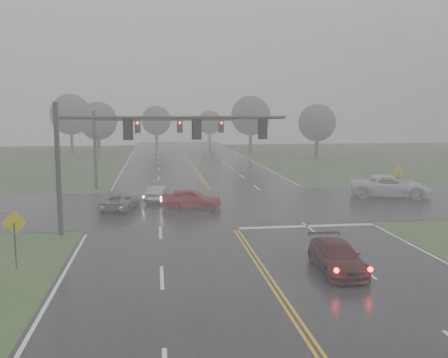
{
  "coord_description": "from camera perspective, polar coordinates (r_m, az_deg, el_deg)",
  "views": [
    {
      "loc": [
        -4.6,
        -14.76,
        7.11
      ],
      "look_at": [
        -0.47,
        16.0,
        2.85
      ],
      "focal_mm": 40.0,
      "sensor_mm": 36.0,
      "label": 1
    }
  ],
  "objects": [
    {
      "name": "tree_n_far",
      "position": [
        103.19,
        -1.64,
        6.49
      ],
      "size": [
        4.9,
        4.9,
        7.2
      ],
      "color": "#2F251F",
      "rests_on": "ground"
    },
    {
      "name": "pickup_white",
      "position": [
        43.55,
        18.42,
        -1.98
      ],
      "size": [
        7.12,
        4.91,
        1.81
      ],
      "primitive_type": "imported",
      "rotation": [
        0.0,
        0.0,
        1.25
      ],
      "color": "silver",
      "rests_on": "ground"
    },
    {
      "name": "signal_gantry_near",
      "position": [
        29.21,
        -10.66,
        4.2
      ],
      "size": [
        13.33,
        0.33,
        7.61
      ],
      "color": "black",
      "rests_on": "ground"
    },
    {
      "name": "tree_e_near",
      "position": [
        74.97,
        10.6,
        6.32
      ],
      "size": [
        5.52,
        5.52,
        8.1
      ],
      "color": "#2F251F",
      "rests_on": "ground"
    },
    {
      "name": "sedan_red",
      "position": [
        36.42,
        -3.73,
        -3.45
      ],
      "size": [
        4.63,
        2.85,
        1.47
      ],
      "primitive_type": "imported",
      "rotation": [
        0.0,
        0.0,
        1.3
      ],
      "color": "#9F0E12",
      "rests_on": "ground"
    },
    {
      "name": "tree_nw_a",
      "position": [
        77.97,
        -14.21,
        6.45
      ],
      "size": [
        5.78,
        5.78,
        8.48
      ],
      "color": "#2F251F",
      "rests_on": "ground"
    },
    {
      "name": "stop_bar",
      "position": [
        31.36,
        9.47,
        -5.39
      ],
      "size": [
        8.5,
        0.5,
        0.01
      ],
      "primitive_type": "cube",
      "color": "silver",
      "rests_on": "ground"
    },
    {
      "name": "ground",
      "position": [
        17.01,
        9.18,
        -16.97
      ],
      "size": [
        180.0,
        180.0,
        0.0
      ],
      "primitive_type": "plane",
      "color": "#2F4A1F",
      "rests_on": "ground"
    },
    {
      "name": "tree_nw_b",
      "position": [
        86.68,
        -17.1,
        7.06
      ],
      "size": [
        6.71,
        6.71,
        9.86
      ],
      "color": "#2F251F",
      "rests_on": "ground"
    },
    {
      "name": "tree_n_mid",
      "position": [
        94.3,
        -7.75,
        6.63
      ],
      "size": [
        5.46,
        5.46,
        8.02
      ],
      "color": "#2F251F",
      "rests_on": "ground"
    },
    {
      "name": "main_road",
      "position": [
        35.77,
        -0.11,
        -3.64
      ],
      "size": [
        18.0,
        160.0,
        0.02
      ],
      "primitive_type": "cube",
      "color": "black",
      "rests_on": "ground"
    },
    {
      "name": "car_grey",
      "position": [
        36.93,
        -11.66,
        -3.44
      ],
      "size": [
        3.04,
        4.77,
        1.23
      ],
      "primitive_type": "imported",
      "rotation": [
        0.0,
        0.0,
        2.9
      ],
      "color": "#5C5E64",
      "rests_on": "ground"
    },
    {
      "name": "tree_ne_a",
      "position": [
        82.67,
        3.05,
        7.23
      ],
      "size": [
        6.5,
        6.5,
        9.54
      ],
      "color": "#2F251F",
      "rests_on": "ground"
    },
    {
      "name": "sign_diamond_east",
      "position": [
        43.55,
        19.28,
        0.41
      ],
      "size": [
        1.13,
        0.16,
        2.71
      ],
      "rotation": [
        0.0,
        0.0,
        0.11
      ],
      "color": "black",
      "rests_on": "ground"
    },
    {
      "name": "cross_street",
      "position": [
        37.72,
        -0.51,
        -3.04
      ],
      "size": [
        120.0,
        14.0,
        0.02
      ],
      "primitive_type": "cube",
      "color": "black",
      "rests_on": "ground"
    },
    {
      "name": "signal_gantry_far",
      "position": [
        46.41,
        -9.62,
        5.11
      ],
      "size": [
        13.0,
        0.36,
        7.11
      ],
      "color": "black",
      "rests_on": "ground"
    },
    {
      "name": "sign_diamond_west",
      "position": [
        24.33,
        -22.82,
        -5.39
      ],
      "size": [
        1.12,
        0.09,
        2.68
      ],
      "rotation": [
        0.0,
        0.0,
        -0.01
      ],
      "color": "black",
      "rests_on": "ground"
    },
    {
      "name": "sedan_maroon",
      "position": [
        23.16,
        12.73,
        -10.25
      ],
      "size": [
        2.01,
        4.55,
        1.3
      ],
      "primitive_type": "imported",
      "rotation": [
        0.0,
        0.0,
        -0.04
      ],
      "color": "#3A0A0E",
      "rests_on": "ground"
    },
    {
      "name": "sedan_silver",
      "position": [
        39.8,
        -7.36,
        -2.54
      ],
      "size": [
        2.44,
        4.05,
        1.26
      ],
      "primitive_type": "imported",
      "rotation": [
        0.0,
        0.0,
        2.83
      ],
      "color": "#94969B",
      "rests_on": "ground"
    }
  ]
}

